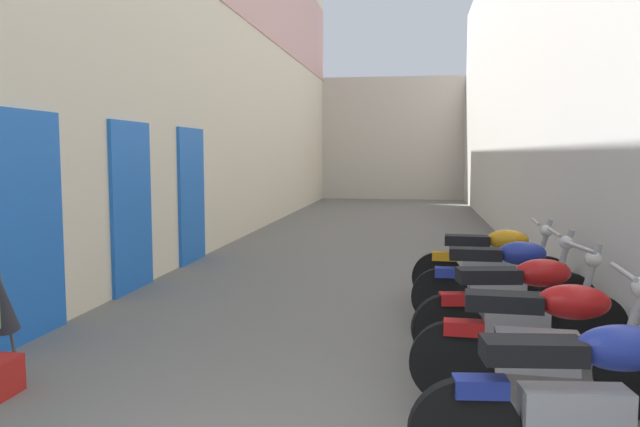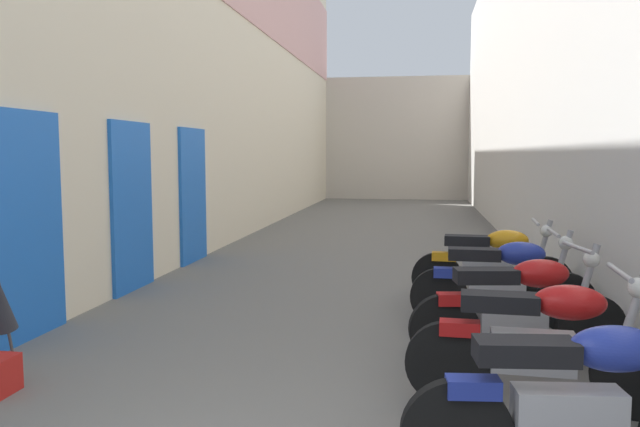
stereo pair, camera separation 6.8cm
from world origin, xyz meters
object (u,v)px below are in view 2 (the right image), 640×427
object	(u,v)px
motorcycle_fifth	(492,263)
motorcycle_nearest	(580,400)
motorcycle_second	(542,341)
motorcycle_third	(519,306)
motorcycle_fourth	(503,280)

from	to	relation	value
motorcycle_fifth	motorcycle_nearest	bearing A→B (deg)	-90.00
motorcycle_second	motorcycle_fifth	xyz separation A→B (m)	(-0.00, 3.11, 0.00)
motorcycle_nearest	motorcycle_second	world-z (taller)	same
motorcycle_second	motorcycle_fifth	bearing A→B (deg)	90.00
motorcycle_third	motorcycle_fourth	bearing A→B (deg)	89.99
motorcycle_nearest	motorcycle_fourth	bearing A→B (deg)	90.00
motorcycle_nearest	motorcycle_third	bearing A→B (deg)	90.00
motorcycle_nearest	motorcycle_fifth	bearing A→B (deg)	90.00
motorcycle_second	motorcycle_third	bearing A→B (deg)	90.01
motorcycle_second	motorcycle_fourth	world-z (taller)	same
motorcycle_third	motorcycle_nearest	bearing A→B (deg)	-90.00
motorcycle_nearest	motorcycle_second	distance (m)	1.05
motorcycle_second	motorcycle_third	distance (m)	1.01
motorcycle_second	motorcycle_third	size ratio (longest dim) A/B	1.01
motorcycle_nearest	motorcycle_third	xyz separation A→B (m)	(-0.00, 2.06, 0.00)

